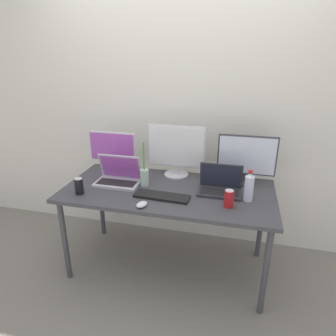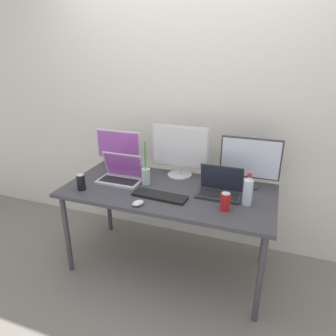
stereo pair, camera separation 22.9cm
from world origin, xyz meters
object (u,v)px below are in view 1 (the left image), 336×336
(laptop_secondary, at_px, (220,186))
(water_bottle, at_px, (249,187))
(laptop_silver, at_px, (119,177))
(mouse_by_keyboard, at_px, (142,204))
(soda_can_near_keyboard, at_px, (79,186))
(soda_can_by_laptop, at_px, (229,199))
(work_desk, at_px, (168,196))
(monitor_center, at_px, (176,150))
(keyboard_main, at_px, (162,196))
(monitor_right, at_px, (247,158))
(monitor_left, at_px, (113,151))
(bamboo_vase, at_px, (144,176))

(laptop_secondary, height_order, water_bottle, water_bottle)
(laptop_silver, bearing_deg, mouse_by_keyboard, -47.38)
(laptop_silver, height_order, soda_can_near_keyboard, laptop_silver)
(soda_can_near_keyboard, distance_m, soda_can_by_laptop, 1.12)
(work_desk, height_order, monitor_center, monitor_center)
(laptop_secondary, xyz_separation_m, mouse_by_keyboard, (-0.51, -0.37, -0.04))
(keyboard_main, bearing_deg, mouse_by_keyboard, -117.24)
(water_bottle, xyz_separation_m, soda_can_near_keyboard, (-1.25, -0.19, -0.05))
(monitor_right, xyz_separation_m, laptop_silver, (-1.01, -0.25, -0.16))
(monitor_left, distance_m, laptop_silver, 0.33)
(laptop_secondary, distance_m, water_bottle, 0.24)
(work_desk, distance_m, monitor_right, 0.70)
(monitor_left, height_order, soda_can_near_keyboard, monitor_left)
(laptop_secondary, relative_size, water_bottle, 1.37)
(keyboard_main, bearing_deg, laptop_secondary, 28.57)
(soda_can_near_keyboard, bearing_deg, keyboard_main, 7.87)
(monitor_left, distance_m, soda_can_near_keyboard, 0.53)
(water_bottle, bearing_deg, soda_can_near_keyboard, -171.27)
(work_desk, height_order, monitor_right, monitor_right)
(work_desk, xyz_separation_m, soda_can_by_laptop, (0.48, -0.17, 0.12))
(laptop_silver, height_order, laptop_secondary, laptop_silver)
(monitor_right, xyz_separation_m, keyboard_main, (-0.60, -0.43, -0.20))
(mouse_by_keyboard, bearing_deg, soda_can_near_keyboard, -166.87)
(monitor_right, distance_m, keyboard_main, 0.76)
(mouse_by_keyboard, xyz_separation_m, soda_can_near_keyboard, (-0.53, 0.08, 0.05))
(monitor_center, height_order, monitor_right, monitor_center)
(mouse_by_keyboard, height_order, soda_can_near_keyboard, soda_can_near_keyboard)
(laptop_silver, distance_m, water_bottle, 1.04)
(laptop_silver, relative_size, keyboard_main, 0.87)
(monitor_right, distance_m, mouse_by_keyboard, 0.94)
(monitor_left, xyz_separation_m, monitor_right, (1.16, 0.00, 0.03))
(monitor_left, bearing_deg, mouse_by_keyboard, -51.84)
(laptop_silver, bearing_deg, soda_can_near_keyboard, -129.51)
(bamboo_vase, bearing_deg, monitor_center, 52.72)
(monitor_right, distance_m, soda_can_by_laptop, 0.49)
(monitor_right, height_order, laptop_secondary, monitor_right)
(monitor_left, xyz_separation_m, laptop_secondary, (0.98, -0.23, -0.14))
(work_desk, bearing_deg, laptop_silver, 176.97)
(laptop_secondary, distance_m, mouse_by_keyboard, 0.63)
(monitor_right, distance_m, bamboo_vase, 0.84)
(bamboo_vase, bearing_deg, monitor_right, 17.13)
(soda_can_near_keyboard, bearing_deg, monitor_right, 22.74)
(laptop_silver, height_order, soda_can_by_laptop, laptop_silver)
(soda_can_by_laptop, bearing_deg, keyboard_main, 177.16)
(monitor_left, bearing_deg, soda_can_by_laptop, -23.05)
(monitor_left, distance_m, bamboo_vase, 0.46)
(keyboard_main, distance_m, water_bottle, 0.64)
(monitor_left, distance_m, soda_can_by_laptop, 1.15)
(monitor_center, bearing_deg, laptop_secondary, -31.77)
(soda_can_near_keyboard, xyz_separation_m, bamboo_vase, (0.43, 0.27, 0.02))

